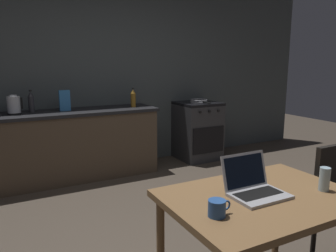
# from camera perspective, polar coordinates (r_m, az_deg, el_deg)

# --- Properties ---
(ground_plane) EXTENTS (12.00, 12.00, 0.00)m
(ground_plane) POSITION_cam_1_polar(r_m,az_deg,el_deg) (2.96, 5.51, -19.16)
(ground_plane) COLOR #473D33
(back_wall) EXTENTS (6.40, 0.10, 2.62)m
(back_wall) POSITION_cam_1_polar(r_m,az_deg,el_deg) (4.86, -7.09, 8.94)
(back_wall) COLOR #42494A
(back_wall) RESTS_ON ground_plane
(kitchen_counter) EXTENTS (2.16, 0.64, 0.88)m
(kitchen_counter) POSITION_cam_1_polar(r_m,az_deg,el_deg) (4.40, -16.07, -3.09)
(kitchen_counter) COLOR #4C3D2D
(kitchen_counter) RESTS_ON ground_plane
(stove_oven) EXTENTS (0.60, 0.62, 0.88)m
(stove_oven) POSITION_cam_1_polar(r_m,az_deg,el_deg) (5.10, 5.13, -0.79)
(stove_oven) COLOR #2D2D30
(stove_oven) RESTS_ON ground_plane
(dining_table) EXTENTS (1.11, 0.78, 0.73)m
(dining_table) POSITION_cam_1_polar(r_m,az_deg,el_deg) (2.05, 15.88, -13.54)
(dining_table) COLOR brown
(dining_table) RESTS_ON ground_plane
(laptop) EXTENTS (0.32, 0.28, 0.22)m
(laptop) POSITION_cam_1_polar(r_m,az_deg,el_deg) (2.00, 14.78, -10.23)
(laptop) COLOR #99999E
(laptop) RESTS_ON dining_table
(electric_kettle) EXTENTS (0.17, 0.15, 0.23)m
(electric_kettle) POSITION_cam_1_polar(r_m,az_deg,el_deg) (4.23, -25.17, 3.29)
(electric_kettle) COLOR black
(electric_kettle) RESTS_ON kitchen_counter
(bottle) EXTENTS (0.07, 0.07, 0.26)m
(bottle) POSITION_cam_1_polar(r_m,az_deg,el_deg) (4.48, -6.06, 4.86)
(bottle) COLOR #8C601E
(bottle) RESTS_ON kitchen_counter
(frying_pan) EXTENTS (0.27, 0.44, 0.05)m
(frying_pan) POSITION_cam_1_polar(r_m,az_deg,el_deg) (5.01, 5.38, 4.38)
(frying_pan) COLOR gray
(frying_pan) RESTS_ON stove_oven
(coffee_mug) EXTENTS (0.13, 0.09, 0.09)m
(coffee_mug) POSITION_cam_1_polar(r_m,az_deg,el_deg) (1.71, 8.53, -13.91)
(coffee_mug) COLOR #264C8C
(coffee_mug) RESTS_ON dining_table
(drinking_glass) EXTENTS (0.06, 0.06, 0.14)m
(drinking_glass) POSITION_cam_1_polar(r_m,az_deg,el_deg) (2.20, 25.50, -8.31)
(drinking_glass) COLOR #99B7C6
(drinking_glass) RESTS_ON dining_table
(cereal_box) EXTENTS (0.13, 0.05, 0.26)m
(cereal_box) POSITION_cam_1_polar(r_m,az_deg,el_deg) (4.31, -17.48, 4.23)
(cereal_box) COLOR #3372B2
(cereal_box) RESTS_ON kitchen_counter
(bottle_b) EXTENTS (0.07, 0.07, 0.27)m
(bottle_b) POSITION_cam_1_polar(r_m,az_deg,el_deg) (4.32, -22.65, 3.90)
(bottle_b) COLOR #2D2D33
(bottle_b) RESTS_ON kitchen_counter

